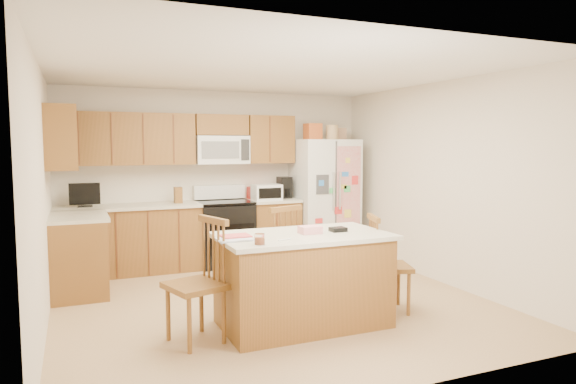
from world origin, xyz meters
name	(u,v)px	position (x,y,z in m)	size (l,w,h in m)	color
ground	(273,302)	(0.00, 0.00, 0.00)	(4.50, 4.50, 0.00)	#A88051
room_shell	(272,171)	(0.00, 0.00, 1.44)	(4.60, 4.60, 2.52)	beige
cabinetry	(155,206)	(-0.98, 1.79, 0.91)	(3.36, 1.56, 2.15)	brown
stove	(224,232)	(0.00, 1.94, 0.47)	(0.76, 0.65, 1.13)	black
refrigerator	(324,197)	(1.57, 1.87, 0.92)	(0.90, 0.79, 2.04)	white
island	(303,279)	(0.01, -0.77, 0.45)	(1.66, 0.95, 0.97)	brown
windsor_chair_left	(198,284)	(-1.00, -0.80, 0.51)	(0.56, 0.58, 1.09)	brown
windsor_chair_back	(276,256)	(0.04, -0.01, 0.51)	(0.59, 0.57, 1.07)	brown
windsor_chair_right	(387,266)	(0.99, -0.72, 0.47)	(0.52, 0.54, 1.00)	brown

